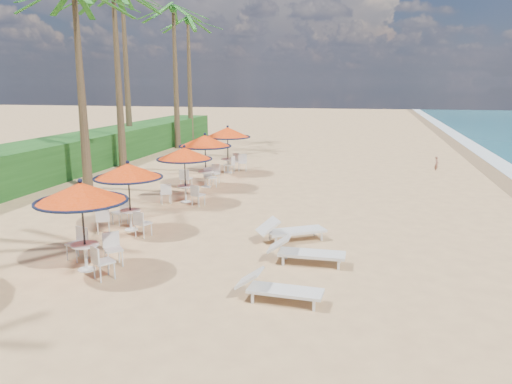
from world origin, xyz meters
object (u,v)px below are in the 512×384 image
at_px(station_3, 205,147).
at_px(lounger_near, 276,288).
at_px(station_1, 127,180).
at_px(lounger_far, 289,230).
at_px(lounger_mid, 304,251).
at_px(station_0, 84,203).
at_px(station_4, 229,138).
at_px(station_2, 184,159).

distance_m(station_3, lounger_near, 12.44).
bearing_deg(station_3, station_1, -91.68).
bearing_deg(lounger_far, lounger_mid, -100.67).
distance_m(station_1, lounger_mid, 6.22).
distance_m(lounger_near, lounger_far, 4.22).
bearing_deg(station_3, station_0, -87.90).
distance_m(station_0, lounger_near, 5.23).
bearing_deg(station_4, station_1, -91.23).
xyz_separation_m(station_3, station_4, (0.03, 3.78, 0.01)).
xyz_separation_m(station_3, lounger_mid, (5.62, -8.71, -1.46)).
distance_m(station_2, lounger_near, 9.73).
bearing_deg(station_2, lounger_far, -39.35).
bearing_deg(station_3, lounger_far, -54.45).
xyz_separation_m(station_0, station_1, (-0.59, 3.39, -0.07)).
bearing_deg(station_2, station_4, 91.26).
bearing_deg(station_0, station_4, 91.44).
height_order(station_3, lounger_near, station_3).
bearing_deg(station_0, station_2, 91.60).
bearing_deg(station_0, lounger_near, -8.76).
distance_m(station_0, station_2, 7.35).
bearing_deg(station_0, lounger_mid, 17.52).
distance_m(station_1, station_3, 6.97).
bearing_deg(station_4, station_3, -90.40).
distance_m(station_2, lounger_mid, 8.00).
height_order(station_3, station_4, station_4).
height_order(station_4, lounger_far, station_4).
distance_m(station_4, lounger_mid, 13.76).
distance_m(lounger_mid, lounger_far, 1.91).
xyz_separation_m(station_2, lounger_far, (4.77, -3.91, -1.38)).
bearing_deg(station_4, station_2, -88.74).
xyz_separation_m(station_1, lounger_mid, (5.82, -1.74, -1.31)).
height_order(station_1, lounger_mid, station_1).
relative_size(station_0, station_4, 0.95).
relative_size(station_2, lounger_near, 1.19).
distance_m(station_0, station_1, 3.44).
relative_size(station_1, lounger_mid, 1.12).
bearing_deg(station_3, station_4, 89.60).
height_order(station_1, station_2, station_2).
distance_m(station_1, lounger_far, 5.32).
bearing_deg(lounger_near, lounger_mid, 86.93).
distance_m(station_1, lounger_near, 7.07).
bearing_deg(lounger_mid, station_2, 133.17).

